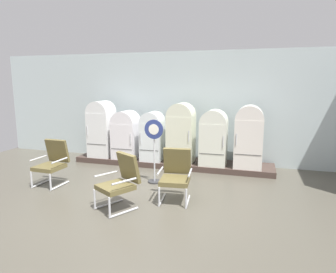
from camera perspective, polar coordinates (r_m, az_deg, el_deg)
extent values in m
cube|color=#504C40|center=(5.83, -7.80, -13.48)|extent=(12.00, 10.00, 0.05)
cube|color=silver|center=(8.83, 1.77, 5.62)|extent=(11.76, 0.12, 3.20)
cube|color=#47443F|center=(8.82, 1.82, 13.76)|extent=(11.76, 0.07, 0.06)
cube|color=#43342D|center=(8.49, 0.62, -5.03)|extent=(5.60, 0.95, 0.15)
cube|color=white|center=(9.04, -12.57, 0.41)|extent=(0.66, 0.67, 1.31)
cylinder|color=white|center=(8.96, -12.73, 4.55)|extent=(0.66, 0.66, 0.66)
cube|color=#383838|center=(8.80, -13.58, -1.47)|extent=(0.61, 0.01, 0.01)
cylinder|color=silver|center=(8.86, -15.25, 1.13)|extent=(0.02, 0.02, 0.28)
cube|color=white|center=(8.71, -8.04, -0.76)|extent=(0.70, 0.65, 1.03)
cylinder|color=white|center=(8.62, -8.12, 2.59)|extent=(0.70, 0.64, 0.70)
cube|color=#383838|center=(8.45, -8.93, -2.40)|extent=(0.64, 0.01, 0.01)
cylinder|color=silver|center=(8.26, -7.21, -0.46)|extent=(0.02, 0.02, 0.28)
cube|color=white|center=(8.37, -3.01, -0.92)|extent=(0.59, 0.59, 1.09)
cylinder|color=white|center=(8.28, -3.04, 2.76)|extent=(0.59, 0.58, 0.59)
cube|color=#383838|center=(8.14, -3.70, -2.66)|extent=(0.54, 0.01, 0.01)
cylinder|color=silver|center=(8.14, -5.30, -0.33)|extent=(0.02, 0.02, 0.28)
cube|color=beige|center=(8.15, 2.52, -0.51)|extent=(0.70, 0.65, 1.29)
cylinder|color=beige|center=(8.05, 2.56, 3.99)|extent=(0.70, 0.64, 0.70)
cube|color=#383838|center=(7.88, 1.93, -2.59)|extent=(0.64, 0.01, 0.01)
cylinder|color=silver|center=(7.73, 3.99, 0.05)|extent=(0.02, 0.02, 0.28)
cube|color=silver|center=(7.98, 8.71, -1.42)|extent=(0.69, 0.62, 1.13)
cylinder|color=silver|center=(7.89, 8.82, 2.60)|extent=(0.69, 0.61, 0.69)
cube|color=#383838|center=(7.72, 8.34, -3.35)|extent=(0.64, 0.01, 0.01)
cylinder|color=silver|center=(7.61, 10.53, -1.01)|extent=(0.02, 0.02, 0.28)
cube|color=silver|center=(7.92, 15.19, -1.28)|extent=(0.70, 0.65, 1.26)
cylinder|color=silver|center=(7.82, 15.40, 3.24)|extent=(0.70, 0.63, 0.70)
cube|color=#383838|center=(7.64, 15.04, -3.42)|extent=(0.64, 0.01, 0.01)
cylinder|color=silver|center=(7.57, 12.98, -0.54)|extent=(0.02, 0.02, 0.28)
cylinder|color=silver|center=(7.56, -23.10, -8.26)|extent=(0.07, 0.62, 0.04)
cylinder|color=silver|center=(7.31, -24.73, -7.51)|extent=(0.04, 0.04, 0.36)
cylinder|color=silver|center=(7.24, -20.04, -8.87)|extent=(0.07, 0.62, 0.04)
cylinder|color=silver|center=(6.97, -21.63, -8.12)|extent=(0.04, 0.04, 0.36)
cube|color=brown|center=(7.28, -21.82, -5.50)|extent=(0.58, 0.59, 0.09)
cube|color=brown|center=(7.43, -20.47, -2.56)|extent=(0.56, 0.21, 0.55)
cylinder|color=silver|center=(7.43, -23.64, -3.85)|extent=(0.06, 0.51, 0.04)
cylinder|color=silver|center=(7.05, -20.10, -4.33)|extent=(0.06, 0.51, 0.04)
cylinder|color=silver|center=(6.05, -1.14, -12.02)|extent=(0.11, 0.62, 0.04)
cylinder|color=silver|center=(5.72, -1.72, -11.41)|extent=(0.04, 0.04, 0.36)
cylinder|color=silver|center=(5.98, 3.81, -12.32)|extent=(0.11, 0.62, 0.04)
cylinder|color=silver|center=(5.65, 3.50, -11.73)|extent=(0.04, 0.04, 0.36)
cube|color=brown|center=(5.87, 1.33, -8.48)|extent=(0.61, 0.62, 0.09)
cube|color=brown|center=(6.06, 1.78, -4.71)|extent=(0.57, 0.24, 0.55)
cylinder|color=silver|center=(5.86, -1.53, -6.60)|extent=(0.09, 0.51, 0.04)
cylinder|color=silver|center=(5.78, 4.25, -6.88)|extent=(0.09, 0.51, 0.04)
cylinder|color=silver|center=(5.96, -11.32, -12.59)|extent=(0.35, 0.55, 0.04)
cylinder|color=silver|center=(5.76, -13.89, -11.56)|extent=(0.05, 0.05, 0.36)
cylinder|color=silver|center=(5.56, -8.47, -14.23)|extent=(0.35, 0.55, 0.04)
cylinder|color=silver|center=(5.35, -11.16, -13.22)|extent=(0.05, 0.05, 0.36)
cube|color=brown|center=(5.61, -10.08, -9.55)|extent=(0.76, 0.77, 0.09)
cube|color=brown|center=(5.67, -7.59, -5.86)|extent=(0.57, 0.44, 0.55)
cylinder|color=silver|center=(5.79, -11.72, -7.04)|extent=(0.29, 0.45, 0.04)
cylinder|color=silver|center=(5.31, -8.41, -8.51)|extent=(0.29, 0.45, 0.04)
cylinder|color=#2D2D30|center=(7.12, -2.58, -8.60)|extent=(0.32, 0.32, 0.03)
cylinder|color=silver|center=(6.94, -2.62, -3.64)|extent=(0.04, 0.04, 1.24)
cylinder|color=navy|center=(6.79, -2.74, 1.38)|extent=(0.45, 0.02, 0.45)
cylinder|color=white|center=(6.78, -2.78, 1.37)|extent=(0.25, 0.00, 0.25)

